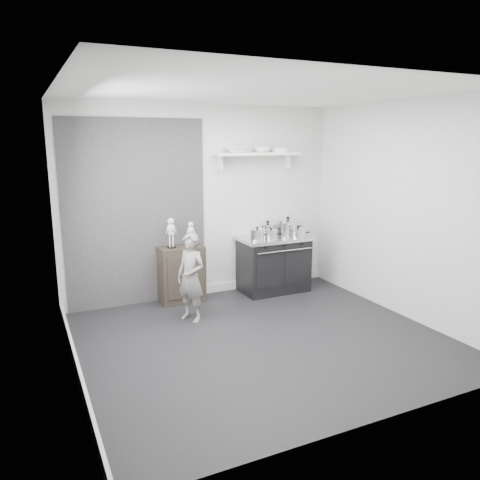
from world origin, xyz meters
name	(u,v)px	position (x,y,z in m)	size (l,w,h in m)	color
ground	(261,339)	(0.00, 0.00, 0.00)	(4.00, 4.00, 0.00)	black
room_shell	(249,195)	(-0.09, 0.15, 1.64)	(4.02, 3.62, 2.71)	#B6B6B3
wall_shelf	(257,155)	(0.80, 1.68, 2.01)	(1.30, 0.26, 0.24)	white
stove	(274,264)	(0.98, 1.48, 0.42)	(1.03, 0.64, 0.83)	black
side_cabinet	(181,274)	(-0.41, 1.61, 0.39)	(0.60, 0.35, 0.78)	black
child	(191,277)	(-0.51, 0.89, 0.55)	(0.40, 0.27, 1.11)	slate
pot_front_left	(257,235)	(0.64, 1.36, 0.91)	(0.30, 0.21, 0.20)	silver
pot_back_left	(268,229)	(0.96, 1.62, 0.91)	(0.37, 0.28, 0.22)	silver
pot_back_right	(288,227)	(1.28, 1.59, 0.93)	(0.39, 0.31, 0.26)	silver
pot_front_right	(298,233)	(1.27, 1.29, 0.90)	(0.32, 0.23, 0.18)	silver
pot_front_center	(271,234)	(0.86, 1.34, 0.90)	(0.27, 0.18, 0.17)	silver
skeleton_full	(171,231)	(-0.54, 1.61, 1.02)	(0.13, 0.08, 0.47)	silver
skeleton_torso	(191,232)	(-0.26, 1.61, 0.98)	(0.11, 0.07, 0.38)	silver
bowl_large	(237,150)	(0.47, 1.67, 2.08)	(0.33, 0.33, 0.08)	white
bowl_small	(262,150)	(0.88, 1.67, 2.08)	(0.24, 0.24, 0.08)	white
plate_stack	(280,150)	(1.17, 1.67, 2.07)	(0.25, 0.25, 0.06)	white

